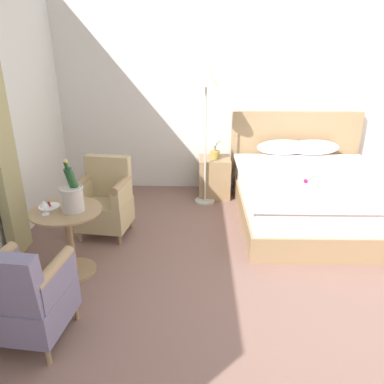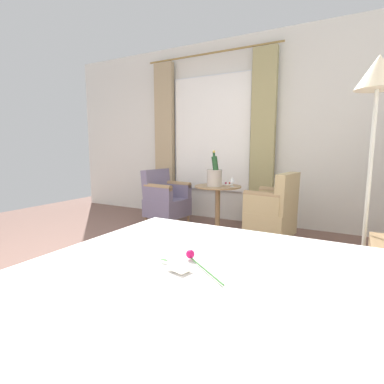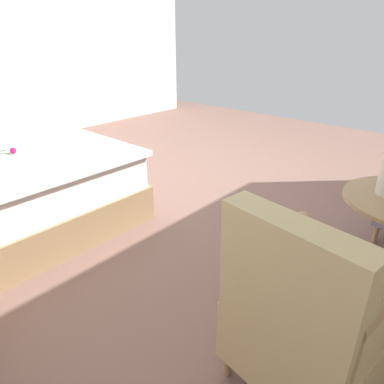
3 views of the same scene
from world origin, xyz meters
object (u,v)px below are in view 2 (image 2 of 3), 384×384
object	(u,v)px
armchair_by_window	(274,212)
armchair_facing_bed	(165,199)
side_table_round	(218,206)
snack_plate	(226,184)
floor_lamp_brass	(376,104)
wine_glass_near_bucket	(232,180)
champagne_bucket	(214,176)
wine_glass_near_edge	(215,177)
bed	(243,347)

from	to	relation	value
armchair_by_window	armchair_facing_bed	bearing A→B (deg)	-96.18
side_table_round	snack_plate	size ratio (longest dim) A/B	3.48
armchair_by_window	armchair_facing_bed	distance (m)	1.75
side_table_round	armchair_facing_bed	size ratio (longest dim) A/B	0.78
floor_lamp_brass	wine_glass_near_bucket	bearing A→B (deg)	-130.21
wine_glass_near_bucket	snack_plate	distance (m)	0.25
champagne_bucket	snack_plate	distance (m)	0.30
champagne_bucket	wine_glass_near_edge	bearing A→B (deg)	-158.39
wine_glass_near_edge	snack_plate	bearing A→B (deg)	99.22
champagne_bucket	wine_glass_near_edge	size ratio (longest dim) A/B	3.58
snack_plate	armchair_facing_bed	bearing A→B (deg)	-82.19
wine_glass_near_edge	armchair_by_window	size ratio (longest dim) A/B	0.15
floor_lamp_brass	armchair_by_window	size ratio (longest dim) A/B	2.02
side_table_round	bed	bearing A→B (deg)	26.24
bed	side_table_round	xyz separation A→B (m)	(-2.65, -1.31, 0.06)
champagne_bucket	snack_plate	xyz separation A→B (m)	(-0.25, 0.07, -0.14)
champagne_bucket	armchair_by_window	size ratio (longest dim) A/B	0.54
floor_lamp_brass	wine_glass_near_edge	size ratio (longest dim) A/B	13.32
side_table_round	snack_plate	bearing A→B (deg)	162.77
snack_plate	armchair_by_window	world-z (taller)	armchair_by_window
snack_plate	champagne_bucket	bearing A→B (deg)	-15.37
floor_lamp_brass	champagne_bucket	distance (m)	2.28
side_table_round	armchair_facing_bed	world-z (taller)	armchair_facing_bed
floor_lamp_brass	bed	bearing A→B (deg)	-19.34
armchair_facing_bed	wine_glass_near_bucket	bearing A→B (deg)	88.29
armchair_by_window	floor_lamp_brass	bearing A→B (deg)	39.17
armchair_by_window	armchair_facing_bed	xyz separation A→B (m)	(-0.19, -1.74, -0.01)
champagne_bucket	side_table_round	bearing A→B (deg)	168.70
champagne_bucket	wine_glass_near_bucket	distance (m)	0.25
side_table_round	wine_glass_near_bucket	xyz separation A→B (m)	(-0.01, 0.21, 0.38)
side_table_round	armchair_facing_bed	bearing A→B (deg)	-92.42
wine_glass_near_edge	wine_glass_near_bucket	bearing A→B (deg)	66.00
wine_glass_near_edge	armchair_facing_bed	distance (m)	0.90
snack_plate	armchair_facing_bed	size ratio (longest dim) A/B	0.22
floor_lamp_brass	side_table_round	distance (m)	2.48
bed	armchair_by_window	size ratio (longest dim) A/B	2.40
floor_lamp_brass	wine_glass_near_bucket	xyz separation A→B (m)	(-1.32, -1.56, -0.74)
side_table_round	wine_glass_near_bucket	size ratio (longest dim) A/B	4.85
snack_plate	bed	bearing A→B (deg)	23.94
bed	champagne_bucket	world-z (taller)	bed
floor_lamp_brass	armchair_by_window	xyz separation A→B (m)	(-1.17, -0.95, -1.10)
side_table_round	wine_glass_near_edge	world-z (taller)	wine_glass_near_edge
wine_glass_near_edge	armchair_by_window	world-z (taller)	armchair_by_window
wine_glass_near_edge	floor_lamp_brass	bearing A→B (deg)	52.12
champagne_bucket	armchair_by_window	xyz separation A→B (m)	(0.07, 0.84, -0.41)
wine_glass_near_edge	champagne_bucket	bearing A→B (deg)	21.61
champagne_bucket	bed	bearing A→B (deg)	27.24
snack_plate	armchair_facing_bed	distance (m)	1.02
champagne_bucket	wine_glass_near_bucket	size ratio (longest dim) A/B	3.53
wine_glass_near_bucket	armchair_facing_bed	world-z (taller)	armchair_facing_bed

